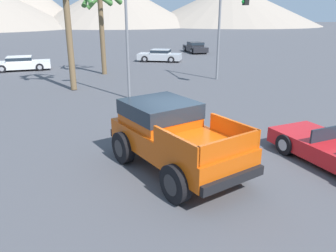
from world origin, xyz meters
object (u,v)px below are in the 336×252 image
traffic_light_main (229,17)px  street_lamp_post (126,7)px  parked_car_dark (195,47)px  palm_tree_short (100,9)px  parked_car_silver (160,55)px  orange_pickup_truck (171,132)px  parked_car_white (21,63)px

traffic_light_main → street_lamp_post: bearing=-70.4°
parked_car_dark → palm_tree_short: (-11.71, -12.39, 4.10)m
parked_car_silver → street_lamp_post: street_lamp_post is taller
parked_car_silver → street_lamp_post: (-5.07, -13.95, 4.15)m
parked_car_silver → palm_tree_short: palm_tree_short is taller
street_lamp_post → palm_tree_short: bearing=95.3°
orange_pickup_truck → traffic_light_main: traffic_light_main is taller
parked_car_silver → street_lamp_post: 15.41m
orange_pickup_truck → palm_tree_short: bearing=72.7°
parked_car_dark → traffic_light_main: (-4.17, -18.05, 3.60)m
parked_car_silver → parked_car_dark: parked_car_dark is taller
orange_pickup_truck → parked_car_white: size_ratio=1.10×
parked_car_white → parked_car_silver: parked_car_silver is taller
traffic_light_main → palm_tree_short: palm_tree_short is taller
parked_car_white → street_lamp_post: 14.33m
street_lamp_post → traffic_light_main: bearing=19.6°
orange_pickup_truck → palm_tree_short: 17.24m
street_lamp_post → parked_car_dark: bearing=61.8°
parked_car_silver → palm_tree_short: size_ratio=0.72×
parked_car_white → parked_car_dark: (18.13, 8.77, 0.05)m
parked_car_white → street_lamp_post: (7.17, -11.69, 4.16)m
orange_pickup_truck → street_lamp_post: size_ratio=0.64×
orange_pickup_truck → street_lamp_post: (0.03, 8.77, 3.64)m
orange_pickup_truck → traffic_light_main: (6.82, 11.18, 3.14)m
street_lamp_post → parked_car_white: bearing=121.5°
orange_pickup_truck → palm_tree_short: (-0.73, 16.84, 3.64)m
parked_car_dark → parked_car_silver: bearing=-131.2°
parked_car_white → street_lamp_post: bearing=27.1°
parked_car_white → parked_car_dark: bearing=111.4°
orange_pickup_truck → parked_car_white: orange_pickup_truck is taller
parked_car_white → palm_tree_short: palm_tree_short is taller
parked_car_white → traffic_light_main: traffic_light_main is taller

